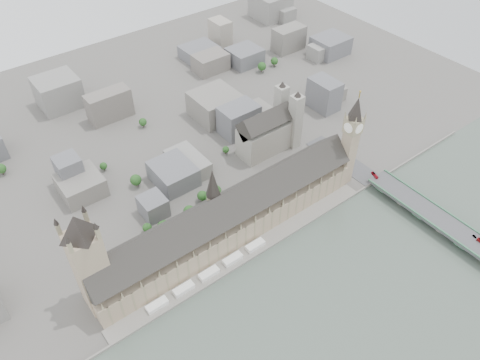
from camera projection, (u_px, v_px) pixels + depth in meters
ground at (242, 249)px, 417.66m from camera, size 900.00×900.00×0.00m
embankment_wall at (252, 258)px, 407.89m from camera, size 600.00×1.50×3.00m
river_terrace at (247, 253)px, 412.61m from camera, size 270.00×15.00×2.00m
terrace_tents at (209, 273)px, 393.00m from camera, size 118.00×7.00×4.00m
palace_of_westminster at (228, 218)px, 413.76m from camera, size 265.00×40.73×55.44m
elizabeth_tower at (351, 135)px, 444.54m from camera, size 17.00×17.00×107.50m
victoria_tower at (88, 258)px, 340.93m from camera, size 30.00×30.00×100.00m
central_tower at (213, 191)px, 389.09m from camera, size 13.00×13.00×48.00m
westminster_bridge at (436, 221)px, 435.44m from camera, size 25.00×325.00×10.25m
westminster_abbey at (269, 130)px, 505.62m from camera, size 68.00×36.00×64.00m
city_skyline_inland at (114, 108)px, 547.77m from camera, size 720.00×360.00×38.00m
park_trees at (195, 209)px, 443.13m from camera, size 110.00×30.00×15.00m
red_bus_north at (375, 175)px, 472.37m from camera, size 4.75×10.05×2.73m
car_silver at (475, 236)px, 413.86m from camera, size 2.09×4.07×1.28m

